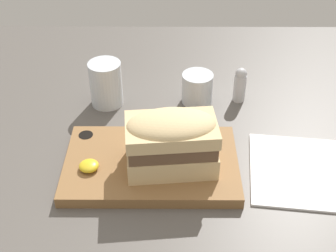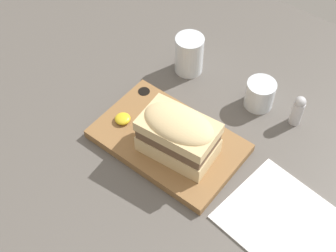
% 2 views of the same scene
% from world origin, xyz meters
% --- Properties ---
extents(dining_table, '(1.62, 1.07, 0.02)m').
position_xyz_m(dining_table, '(0.00, 0.00, 0.01)').
color(dining_table, '#56514C').
rests_on(dining_table, ground).
extents(serving_board, '(0.30, 0.19, 0.02)m').
position_xyz_m(serving_board, '(-0.05, -0.04, 0.03)').
color(serving_board, olive).
rests_on(serving_board, dining_table).
extents(sandwich, '(0.16, 0.10, 0.10)m').
position_xyz_m(sandwich, '(-0.01, -0.05, 0.10)').
color(sandwich, '#DBBC84').
rests_on(sandwich, serving_board).
extents(mustard_dollop, '(0.03, 0.03, 0.01)m').
position_xyz_m(mustard_dollop, '(-0.15, -0.06, 0.05)').
color(mustard_dollop, gold).
rests_on(mustard_dollop, serving_board).
extents(water_glass, '(0.07, 0.07, 0.09)m').
position_xyz_m(water_glass, '(-0.15, 0.16, 0.06)').
color(water_glass, silver).
rests_on(water_glass, dining_table).
extents(wine_glass, '(0.06, 0.06, 0.06)m').
position_xyz_m(wine_glass, '(0.04, 0.17, 0.05)').
color(wine_glass, silver).
rests_on(wine_glass, dining_table).
extents(napkin, '(0.23, 0.21, 0.00)m').
position_xyz_m(napkin, '(0.23, -0.05, 0.02)').
color(napkin, white).
rests_on(napkin, dining_table).
extents(salt_shaker, '(0.03, 0.03, 0.08)m').
position_xyz_m(salt_shaker, '(0.13, 0.18, 0.06)').
color(salt_shaker, silver).
rests_on(salt_shaker, dining_table).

